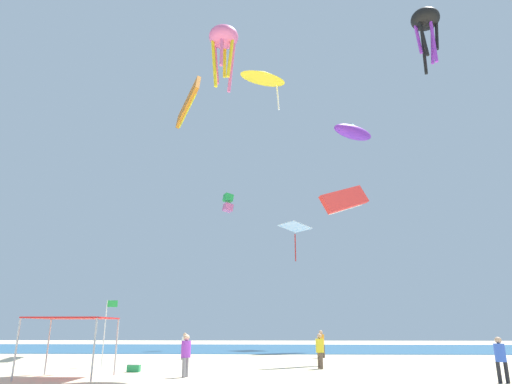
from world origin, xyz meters
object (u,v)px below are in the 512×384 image
(person_rightmost, at_px, (500,356))
(kite_octopus_pink, at_px, (224,40))
(kite_octopus_black, at_px, (426,22))
(canopy_tent, at_px, (72,320))
(person_leftmost, at_px, (186,352))
(person_central, at_px, (321,342))
(cooler_box, at_px, (134,368))
(kite_box_green, at_px, (228,203))
(kite_parafoil_orange, at_px, (188,104))
(banner_flag, at_px, (106,326))
(kite_parafoil_red, at_px, (345,200))
(kite_delta_yellow, at_px, (263,75))
(kite_diamond_white, at_px, (295,229))
(person_far_shore, at_px, (185,344))
(kite_inflatable_purple, at_px, (353,132))
(person_near_tent, at_px, (320,348))

(person_rightmost, bearing_deg, kite_octopus_pink, -42.13)
(kite_octopus_black, xyz_separation_m, kite_octopus_pink, (-12.58, 3.78, 1.79))
(canopy_tent, height_order, person_leftmost, canopy_tent)
(person_central, bearing_deg, cooler_box, 72.10)
(kite_box_green, distance_m, kite_parafoil_orange, 10.92)
(banner_flag, xyz_separation_m, kite_parafoil_red, (13.70, 3.70, 7.92))
(person_rightmost, relative_size, kite_delta_yellow, 0.43)
(person_central, bearing_deg, kite_diamond_white, -61.21)
(person_central, height_order, person_rightmost, person_central)
(kite_octopus_black, height_order, kite_parafoil_orange, kite_parafoil_orange)
(person_rightmost, height_order, banner_flag, banner_flag)
(person_central, distance_m, kite_octopus_pink, 21.91)
(canopy_tent, distance_m, kite_parafoil_red, 17.83)
(kite_parafoil_orange, relative_size, kite_octopus_pink, 1.12)
(person_far_shore, bearing_deg, banner_flag, 87.96)
(banner_flag, bearing_deg, kite_diamond_white, 61.72)
(canopy_tent, bearing_deg, kite_inflatable_purple, 56.82)
(canopy_tent, height_order, kite_box_green, kite_box_green)
(kite_diamond_white, bearing_deg, kite_delta_yellow, 134.43)
(canopy_tent, height_order, kite_octopus_pink, kite_octopus_pink)
(cooler_box, xyz_separation_m, kite_parafoil_orange, (-1.76, 17.52, 22.84))
(canopy_tent, bearing_deg, kite_octopus_black, 12.59)
(kite_inflatable_purple, bearing_deg, cooler_box, -156.12)
(person_rightmost, relative_size, kite_inflatable_purple, 0.31)
(kite_diamond_white, bearing_deg, person_leftmost, 128.42)
(kite_parafoil_red, distance_m, kite_diamond_white, 17.39)
(person_central, distance_m, kite_box_green, 20.18)
(person_near_tent, xyz_separation_m, person_leftmost, (-5.95, -4.13, 0.00))
(kite_diamond_white, xyz_separation_m, kite_delta_yellow, (-2.67, -22.44, 4.36))
(kite_parafoil_red, bearing_deg, person_leftmost, 5.55)
(person_central, bearing_deg, person_near_tent, 108.62)
(cooler_box, relative_size, kite_inflatable_purple, 0.11)
(canopy_tent, relative_size, person_rightmost, 1.92)
(kite_octopus_black, xyz_separation_m, kite_box_green, (-13.98, 22.06, -4.99))
(person_rightmost, bearing_deg, banner_flag, -26.08)
(person_far_shore, bearing_deg, kite_diamond_white, -90.25)
(person_rightmost, height_order, kite_inflatable_purple, kite_inflatable_purple)
(person_central, bearing_deg, kite_inflatable_purple, -88.54)
(kite_delta_yellow, height_order, kite_inflatable_purple, kite_inflatable_purple)
(kite_octopus_pink, bearing_deg, cooler_box, -28.32)
(cooler_box, xyz_separation_m, kite_octopus_pink, (3.15, 5.07, 21.07))
(person_leftmost, height_order, banner_flag, banner_flag)
(canopy_tent, xyz_separation_m, kite_octopus_black, (17.70, 3.95, 17.22))
(cooler_box, height_order, kite_octopus_black, kite_octopus_black)
(kite_parafoil_red, relative_size, kite_delta_yellow, 0.98)
(kite_octopus_pink, bearing_deg, kite_parafoil_red, 104.25)
(canopy_tent, distance_m, kite_delta_yellow, 16.46)
(kite_parafoil_orange, bearing_deg, person_near_tent, -176.81)
(person_central, bearing_deg, kite_octopus_pink, 64.60)
(canopy_tent, relative_size, person_far_shore, 1.91)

